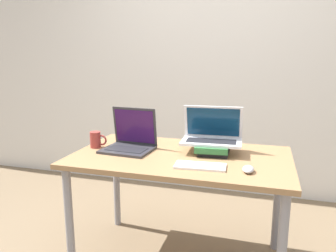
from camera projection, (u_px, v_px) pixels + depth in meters
name	position (u px, v px, depth m)	size (l,w,h in m)	color
wall_back	(214.00, 56.00, 3.15)	(8.00, 0.05, 2.70)	silver
desk	(181.00, 167.00, 2.07)	(1.34, 0.79, 0.74)	#9E754C
laptop_left	(130.00, 142.00, 2.16)	(0.33, 0.28, 0.27)	#333338
book_stack	(213.00, 148.00, 2.08)	(0.22, 0.26, 0.06)	black
laptop_on_books	(212.00, 135.00, 2.10)	(0.39, 0.25, 0.23)	silver
wireless_keyboard	(200.00, 166.00, 1.82)	(0.29, 0.15, 0.01)	white
mouse	(248.00, 169.00, 1.74)	(0.06, 0.11, 0.03)	#B2B2B7
mug	(96.00, 140.00, 2.21)	(0.12, 0.07, 0.11)	#9E3833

